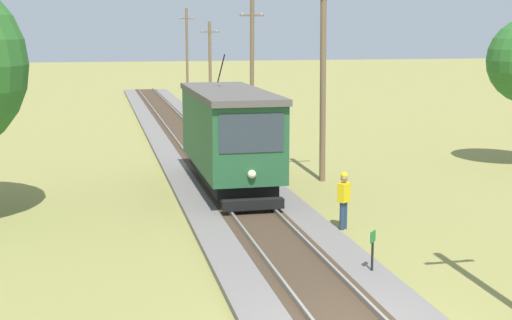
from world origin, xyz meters
name	(u,v)px	position (x,y,z in m)	size (l,w,h in m)	color
rail_right	(385,320)	(0.72, 0.00, 0.25)	(0.07, 120.00, 0.14)	gray
red_tram	(229,134)	(0.00, 13.37, 2.19)	(2.60, 8.54, 4.79)	#235633
utility_pole_near_tram	(323,76)	(4.01, 14.61, 4.21)	(1.40, 0.48, 8.22)	brown
utility_pole_mid	(252,66)	(4.01, 27.95, 3.97)	(1.40, 0.38, 7.74)	brown
utility_pole_far	(210,64)	(4.01, 43.55, 3.42)	(1.40, 0.38, 6.65)	brown
utility_pole_distant	(187,50)	(4.01, 58.07, 4.13)	(1.40, 0.38, 8.06)	brown
trackside_signal_marker	(372,251)	(1.68, 3.13, 0.67)	(0.21, 0.21, 1.18)	black
track_worker	(344,198)	(2.45, 7.46, 0.98)	(0.45, 0.43, 1.78)	navy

